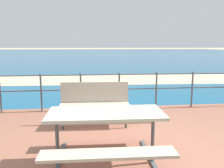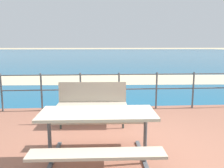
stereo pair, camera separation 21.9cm
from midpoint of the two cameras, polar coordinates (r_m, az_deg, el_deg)
The scene contains 7 objects.
ground_plane at distance 3.88m, azimuth 6.87°, elevation -16.62°, with size 240.00×240.00×0.00m, color tan.
patio_paving at distance 3.87m, azimuth 6.88°, elevation -16.23°, with size 6.40×5.20×0.06m, color #935B47.
sea_water at distance 43.46m, azimuth -2.91°, elevation 7.44°, with size 90.00×90.00×0.01m, color #145B84.
beach_strip at distance 11.50m, azimuth -0.38°, elevation 1.15°, with size 54.00×3.24×0.01m, color beige.
picnic_table at distance 3.19m, azimuth -1.57°, elevation -10.25°, with size 1.59×1.45×0.76m.
park_bench at distance 4.77m, azimuth -3.59°, elevation -3.87°, with size 1.42×0.46×0.89m.
railing_fence at distance 5.93m, azimuth 2.79°, elevation -0.64°, with size 5.94×0.04×0.96m.
Camera 2 is at (-0.56, -3.43, 1.72)m, focal length 36.94 mm.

